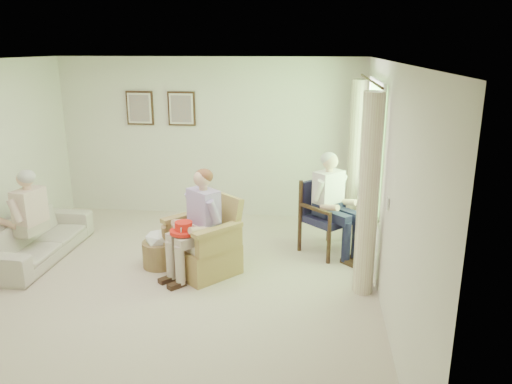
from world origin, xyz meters
The scene contains 18 objects.
floor centered at (0.00, 0.00, 0.00)m, with size 5.50×5.50×0.00m, color beige.
back_wall centered at (0.00, 2.75, 1.30)m, with size 5.00×0.04×2.60m, color silver.
front_wall centered at (0.00, -2.75, 1.30)m, with size 5.00×0.04×2.60m, color silver.
right_wall centered at (2.50, 0.00, 1.30)m, with size 0.04×5.50×2.60m, color silver.
ceiling centered at (0.00, 0.00, 2.60)m, with size 5.00×5.50×0.02m, color white.
window centered at (2.46, 1.20, 1.58)m, with size 0.13×2.50×1.63m.
curtain_left centered at (2.33, 0.22, 1.15)m, with size 0.34×0.34×2.30m, color beige.
curtain_right centered at (2.33, 2.18, 1.15)m, with size 0.34×0.34×2.30m, color beige.
framed_print_left centered at (-1.15, 2.71, 1.78)m, with size 0.45×0.05×0.55m.
framed_print_right centered at (-0.45, 2.71, 1.78)m, with size 0.45×0.05×0.55m.
wicker_armchair centered at (0.37, 0.49, 0.31)m, with size 0.76×0.75×0.97m.
wood_armchair centered at (1.95, 1.40, 0.54)m, with size 0.64×0.60×0.99m.
sofa centered at (-1.95, 0.64, 0.27)m, with size 0.73×1.88×0.55m, color beige.
person_wicker centered at (0.37, 0.36, 0.76)m, with size 0.40×0.62×1.32m.
person_dark centered at (1.95, 1.24, 0.81)m, with size 0.40×0.63×1.37m.
person_sofa centered at (-1.95, 0.47, 0.69)m, with size 0.42×0.63×1.23m.
red_hat centered at (0.20, 0.22, 0.66)m, with size 0.34×0.34×0.14m.
hatbox centered at (-0.23, 0.56, 0.25)m, with size 0.48×0.48×0.64m.
Camera 1 is at (1.73, -5.21, 2.75)m, focal length 35.00 mm.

